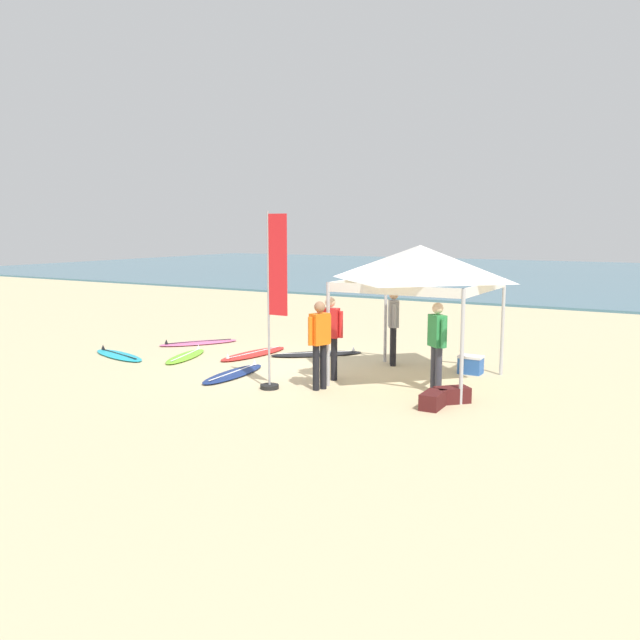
{
  "coord_description": "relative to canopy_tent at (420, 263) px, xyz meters",
  "views": [
    {
      "loc": [
        7.4,
        -12.09,
        3.1
      ],
      "look_at": [
        -0.05,
        0.75,
        1.0
      ],
      "focal_mm": 36.88,
      "sensor_mm": 36.0,
      "label": 1
    }
  ],
  "objects": [
    {
      "name": "ground_plane",
      "position": [
        -2.54,
        -0.26,
        -2.39
      ],
      "size": [
        80.0,
        80.0,
        0.0
      ],
      "primitive_type": "plane",
      "color": "beige"
    },
    {
      "name": "surfboard_red",
      "position": [
        -4.46,
        0.47,
        -2.35
      ],
      "size": [
        0.82,
        2.28,
        0.19
      ],
      "color": "red",
      "rests_on": "ground"
    },
    {
      "name": "surfboard_cyan",
      "position": [
        -7.17,
        -1.32,
        -2.35
      ],
      "size": [
        2.1,
        1.09,
        0.19
      ],
      "color": "#23B2CC",
      "rests_on": "ground"
    },
    {
      "name": "canopy_tent",
      "position": [
        0.0,
        0.0,
        0.0
      ],
      "size": [
        2.81,
        2.81,
        2.75
      ],
      "color": "#B7B7BC",
      "rests_on": "ground"
    },
    {
      "name": "cooler_box",
      "position": [
        0.75,
        1.15,
        -2.19
      ],
      "size": [
        0.5,
        0.36,
        0.39
      ],
      "color": "#2D60B7",
      "rests_on": "ground"
    },
    {
      "name": "surfboard_pink",
      "position": [
        -6.65,
        0.99,
        -2.35
      ],
      "size": [
        1.67,
        2.04,
        0.19
      ],
      "color": "pink",
      "rests_on": "ground"
    },
    {
      "name": "gear_bag_by_pole",
      "position": [
        1.18,
        -1.32,
        -2.25
      ],
      "size": [
        0.65,
        0.65,
        0.28
      ],
      "primitive_type": "cube",
      "rotation": [
        0.0,
        0.0,
        0.79
      ],
      "color": "#4C1919",
      "rests_on": "ground"
    },
    {
      "name": "gear_bag_near_tent",
      "position": [
        1.01,
        -1.83,
        -2.25
      ],
      "size": [
        0.34,
        0.61,
        0.28
      ],
      "primitive_type": "cube",
      "rotation": [
        0.0,
        0.0,
        1.6
      ],
      "color": "#4C1919",
      "rests_on": "ground"
    },
    {
      "name": "surfboard_lime",
      "position": [
        -5.68,
        -0.6,
        -2.35
      ],
      "size": [
        1.04,
        1.94,
        0.19
      ],
      "color": "#7AD12D",
      "rests_on": "ground"
    },
    {
      "name": "person_red",
      "position": [
        -1.56,
        -0.88,
        -1.4
      ],
      "size": [
        0.54,
        0.28,
        1.71
      ],
      "color": "black",
      "rests_on": "ground"
    },
    {
      "name": "person_orange",
      "position": [
        -1.34,
        -1.68,
        -1.4
      ],
      "size": [
        0.33,
        0.52,
        1.71
      ],
      "color": "black",
      "rests_on": "ground"
    },
    {
      "name": "surfboard_black",
      "position": [
        -3.11,
        1.24,
        -2.35
      ],
      "size": [
        2.09,
        1.96,
        0.19
      ],
      "color": "black",
      "rests_on": "ground"
    },
    {
      "name": "surfboard_navy",
      "position": [
        -3.53,
        -1.54,
        -2.35
      ],
      "size": [
        0.73,
        2.13,
        0.19
      ],
      "color": "navy",
      "rests_on": "ground"
    },
    {
      "name": "sea",
      "position": [
        -2.54,
        31.56,
        -2.34
      ],
      "size": [
        80.0,
        36.0,
        0.1
      ],
      "primitive_type": "cube",
      "color": "teal",
      "rests_on": "ground"
    },
    {
      "name": "person_grey",
      "position": [
        -1.04,
        1.1,
        -1.4
      ],
      "size": [
        0.36,
        0.49,
        1.71
      ],
      "color": "black",
      "rests_on": "ground"
    },
    {
      "name": "banner_flag",
      "position": [
        -2.1,
        -2.11,
        -0.81
      ],
      "size": [
        0.6,
        0.36,
        3.4
      ],
      "color": "#99999E",
      "rests_on": "ground"
    },
    {
      "name": "person_green",
      "position": [
        0.67,
        -0.75,
        -1.4
      ],
      "size": [
        0.43,
        0.4,
        1.71
      ],
      "color": "#383842",
      "rests_on": "ground"
    }
  ]
}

